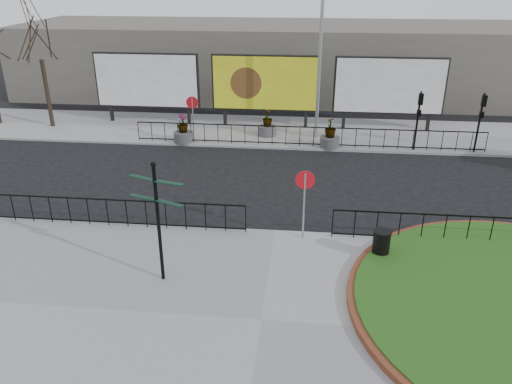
# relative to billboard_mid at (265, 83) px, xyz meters

# --- Properties ---
(ground) EXTENTS (90.00, 90.00, 0.00)m
(ground) POSITION_rel_billboard_mid_xyz_m (1.50, -12.97, -2.60)
(ground) COLOR black
(ground) RESTS_ON ground
(pavement_near) EXTENTS (30.00, 10.00, 0.12)m
(pavement_near) POSITION_rel_billboard_mid_xyz_m (1.50, -17.97, -2.54)
(pavement_near) COLOR gray
(pavement_near) RESTS_ON ground
(pavement_far) EXTENTS (44.00, 6.00, 0.12)m
(pavement_far) POSITION_rel_billboard_mid_xyz_m (1.50, -0.97, -2.54)
(pavement_far) COLOR gray
(pavement_far) RESTS_ON ground
(railing_near_left) EXTENTS (10.00, 0.10, 1.10)m
(railing_near_left) POSITION_rel_billboard_mid_xyz_m (-4.50, -13.27, -1.93)
(railing_near_left) COLOR black
(railing_near_left) RESTS_ON pavement_near
(railing_near_right) EXTENTS (9.00, 0.10, 1.10)m
(railing_near_right) POSITION_rel_billboard_mid_xyz_m (8.00, -13.27, -1.93)
(railing_near_right) COLOR black
(railing_near_right) RESTS_ON pavement_near
(railing_far) EXTENTS (18.00, 0.10, 1.10)m
(railing_far) POSITION_rel_billboard_mid_xyz_m (2.50, -3.67, -1.93)
(railing_far) COLOR black
(railing_far) RESTS_ON pavement_far
(speed_sign_far) EXTENTS (0.64, 0.07, 2.47)m
(speed_sign_far) POSITION_rel_billboard_mid_xyz_m (-3.50, -3.57, -0.68)
(speed_sign_far) COLOR gray
(speed_sign_far) RESTS_ON pavement_far
(speed_sign_near) EXTENTS (0.64, 0.07, 2.47)m
(speed_sign_near) POSITION_rel_billboard_mid_xyz_m (2.50, -13.37, -0.68)
(speed_sign_near) COLOR gray
(speed_sign_near) RESTS_ON pavement_near
(billboard_left) EXTENTS (6.20, 0.31, 4.10)m
(billboard_left) POSITION_rel_billboard_mid_xyz_m (-7.00, 0.00, 0.00)
(billboard_left) COLOR black
(billboard_left) RESTS_ON pavement_far
(billboard_mid) EXTENTS (6.20, 0.31, 4.10)m
(billboard_mid) POSITION_rel_billboard_mid_xyz_m (0.00, 0.00, 0.00)
(billboard_mid) COLOR black
(billboard_mid) RESTS_ON pavement_far
(billboard_right) EXTENTS (6.20, 0.31, 4.10)m
(billboard_right) POSITION_rel_billboard_mid_xyz_m (7.00, 0.00, 0.00)
(billboard_right) COLOR black
(billboard_right) RESTS_ON pavement_far
(lamp_post) EXTENTS (0.74, 0.18, 9.23)m
(lamp_post) POSITION_rel_billboard_mid_xyz_m (3.01, -1.97, 2.23)
(lamp_post) COLOR gray
(lamp_post) RESTS_ON pavement_far
(signal_pole_a) EXTENTS (0.22, 0.26, 3.00)m
(signal_pole_a) POSITION_rel_billboard_mid_xyz_m (8.00, -3.63, -0.50)
(signal_pole_a) COLOR black
(signal_pole_a) RESTS_ON pavement_far
(signal_pole_b) EXTENTS (0.22, 0.26, 3.00)m
(signal_pole_b) POSITION_rel_billboard_mid_xyz_m (11.00, -3.63, -0.50)
(signal_pole_b) COLOR black
(signal_pole_b) RESTS_ON pavement_far
(tree_left) EXTENTS (2.00, 2.00, 7.00)m
(tree_left) POSITION_rel_billboard_mid_xyz_m (-12.50, -1.47, 1.02)
(tree_left) COLOR #2D2119
(tree_left) RESTS_ON pavement_far
(building_backdrop) EXTENTS (40.00, 10.00, 5.00)m
(building_backdrop) POSITION_rel_billboard_mid_xyz_m (1.50, 9.03, -0.10)
(building_backdrop) COLOR #5E5A52
(building_backdrop) RESTS_ON ground
(fingerpost_sign) EXTENTS (1.73, 0.82, 3.76)m
(fingerpost_sign) POSITION_rel_billboard_mid_xyz_m (-1.62, -16.35, -0.21)
(fingerpost_sign) COLOR black
(fingerpost_sign) RESTS_ON pavement_near
(litter_bin) EXTENTS (0.59, 0.59, 0.97)m
(litter_bin) POSITION_rel_billboard_mid_xyz_m (5.00, -14.46, -1.99)
(litter_bin) COLOR black
(litter_bin) RESTS_ON pavement_near
(planter_a) EXTENTS (1.03, 1.03, 1.53)m
(planter_a) POSITION_rel_billboard_mid_xyz_m (-4.08, -3.57, -1.95)
(planter_a) COLOR #4C4C4F
(planter_a) RESTS_ON pavement_far
(planter_b) EXTENTS (1.02, 1.02, 1.54)m
(planter_b) POSITION_rel_billboard_mid_xyz_m (0.30, -1.97, -1.93)
(planter_b) COLOR #4C4C4F
(planter_b) RESTS_ON pavement_far
(planter_c) EXTENTS (1.01, 1.01, 1.59)m
(planter_c) POSITION_rel_billboard_mid_xyz_m (3.70, -3.57, -1.89)
(planter_c) COLOR #4C4C4F
(planter_c) RESTS_ON pavement_far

